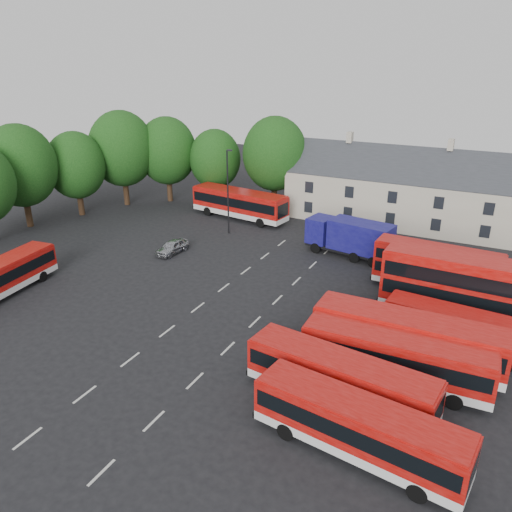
# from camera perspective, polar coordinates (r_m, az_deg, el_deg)

# --- Properties ---
(ground) EXTENTS (140.00, 140.00, 0.00)m
(ground) POSITION_cam_1_polar(r_m,az_deg,el_deg) (37.94, -8.33, -7.12)
(ground) COLOR black
(ground) RESTS_ON ground
(lane_markings) EXTENTS (5.15, 33.80, 0.01)m
(lane_markings) POSITION_cam_1_polar(r_m,az_deg,el_deg) (38.18, -3.50, -6.69)
(lane_markings) COLOR beige
(lane_markings) RESTS_ON ground
(treeline) EXTENTS (29.92, 32.59, 12.01)m
(treeline) POSITION_cam_1_polar(r_m,az_deg,el_deg) (62.40, -14.35, 10.66)
(treeline) COLOR black
(treeline) RESTS_ON ground
(terrace_houses) EXTENTS (35.70, 7.13, 10.06)m
(terrace_houses) POSITION_cam_1_polar(r_m,az_deg,el_deg) (58.83, 20.63, 6.42)
(terrace_houses) COLOR beige
(terrace_houses) RESTS_ON ground
(bus_row_a) EXTENTS (10.79, 3.78, 2.99)m
(bus_row_a) POSITION_cam_1_polar(r_m,az_deg,el_deg) (25.85, 11.60, -18.37)
(bus_row_a) COLOR silver
(bus_row_a) RESTS_ON ground
(bus_row_b) EXTENTS (10.96, 3.75, 3.04)m
(bus_row_b) POSITION_cam_1_polar(r_m,az_deg,el_deg) (28.70, 9.55, -13.48)
(bus_row_b) COLOR silver
(bus_row_b) RESTS_ON ground
(bus_row_c) EXTENTS (11.09, 2.90, 3.11)m
(bus_row_c) POSITION_cam_1_polar(r_m,az_deg,el_deg) (31.15, 15.68, -10.83)
(bus_row_c) COLOR silver
(bus_row_c) RESTS_ON ground
(bus_row_d) EXTENTS (11.73, 2.76, 3.31)m
(bus_row_d) POSITION_cam_1_polar(r_m,az_deg,el_deg) (33.04, 16.94, -8.69)
(bus_row_d) COLOR silver
(bus_row_d) RESTS_ON ground
(bus_row_e) EXTENTS (9.94, 3.08, 2.77)m
(bus_row_e) POSITION_cam_1_polar(r_m,az_deg,el_deg) (35.84, 22.34, -7.52)
(bus_row_e) COLOR silver
(bus_row_e) RESTS_ON ground
(bus_dd_south) EXTENTS (12.36, 3.26, 5.03)m
(bus_dd_south) POSITION_cam_1_polar(r_m,az_deg,el_deg) (38.95, 23.27, -3.28)
(bus_dd_south) COLOR silver
(bus_dd_south) RESTS_ON ground
(bus_dd_north) EXTENTS (10.01, 2.89, 4.05)m
(bus_dd_north) POSITION_cam_1_polar(r_m,az_deg,el_deg) (43.07, 19.93, -1.19)
(bus_dd_north) COLOR silver
(bus_dd_north) RESTS_ON ground
(bus_west) EXTENTS (3.52, 10.45, 2.90)m
(bus_west) POSITION_cam_1_polar(r_m,az_deg,el_deg) (45.22, -27.19, -2.05)
(bus_west) COLOR silver
(bus_west) RESTS_ON ground
(bus_north) EXTENTS (12.43, 4.43, 3.44)m
(bus_north) POSITION_cam_1_polar(r_m,az_deg,el_deg) (59.40, -1.90, 6.18)
(bus_north) COLOR silver
(bus_north) RESTS_ON ground
(box_truck) EXTENTS (8.69, 3.97, 3.66)m
(box_truck) POSITION_cam_1_polar(r_m,az_deg,el_deg) (48.88, 10.72, 2.22)
(box_truck) COLOR black
(box_truck) RESTS_ON ground
(silver_car) EXTENTS (1.81, 3.99, 1.33)m
(silver_car) POSITION_cam_1_polar(r_m,az_deg,el_deg) (49.94, -9.55, 1.03)
(silver_car) COLOR #A4A6AB
(silver_car) RESTS_ON ground
(lamppost) EXTENTS (0.63, 0.41, 9.18)m
(lamppost) POSITION_cam_1_polar(r_m,az_deg,el_deg) (53.72, -3.22, 7.57)
(lamppost) COLOR black
(lamppost) RESTS_ON ground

